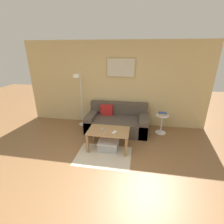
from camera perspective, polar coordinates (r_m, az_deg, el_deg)
The scene contains 11 objects.
ground_plane at distance 3.15m, azimuth -8.36°, elevation -25.92°, with size 16.00×16.00×0.00m, color brown.
wall_back at distance 5.06m, azimuth 0.88°, elevation 9.69°, with size 5.60×0.09×2.55m.
area_rug at distance 3.87m, azimuth -2.99°, elevation -15.14°, with size 1.25×0.90×0.01m, color #C1B299.
couch at distance 4.89m, azimuth 1.80°, elevation -3.38°, with size 1.77×0.97×0.77m.
coffee_table at distance 3.94m, azimuth -1.24°, elevation -7.67°, with size 0.98×0.60×0.48m.
storage_bin at distance 4.06m, azimuth -1.21°, elevation -11.29°, with size 0.48×0.45×0.23m.
floor_lamp at distance 4.91m, azimuth -11.37°, elevation 6.07°, with size 0.27×0.49×1.66m.
side_table at distance 4.87m, azimuth 17.03°, elevation -3.49°, with size 0.36×0.36×0.56m.
book_stack at distance 4.77m, azimuth 17.20°, elevation -0.63°, with size 0.23×0.18×0.07m.
remote_control at distance 3.93m, azimuth -3.43°, elevation -6.14°, with size 0.04×0.15×0.02m, color #99999E.
cell_phone at distance 3.82m, azimuth 0.85°, elevation -7.06°, with size 0.07×0.14×0.01m, color silver.
Camera 1 is at (0.76, -2.01, 2.30)m, focal length 26.00 mm.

